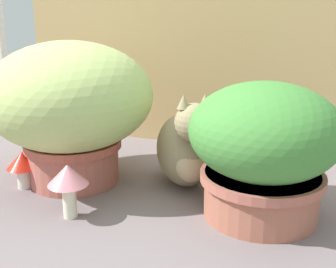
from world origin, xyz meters
TOP-DOWN VIEW (x-y plane):
  - ground_plane at (0.00, 0.00)m, footprint 6.00×6.00m
  - cardboard_backdrop at (-0.01, 0.56)m, footprint 1.30×0.03m
  - grass_planter at (-0.19, 0.05)m, footprint 0.50×0.50m
  - leafy_planter at (0.40, 0.02)m, footprint 0.39×0.39m
  - cat at (0.15, 0.14)m, footprint 0.28×0.38m
  - mushroom_ornament_pink at (-0.07, -0.16)m, footprint 0.11×0.11m
  - mushroom_ornament_red at (-0.30, -0.05)m, footprint 0.10×0.10m

SIDE VIEW (x-z plane):
  - ground_plane at x=0.00m, z-range 0.00..0.00m
  - mushroom_ornament_red at x=-0.30m, z-range 0.02..0.14m
  - mushroom_ornament_pink at x=-0.07m, z-range 0.03..0.18m
  - cat at x=0.15m, z-range -0.04..0.28m
  - leafy_planter at x=0.40m, z-range 0.01..0.37m
  - grass_planter at x=-0.19m, z-range 0.03..0.47m
  - cardboard_backdrop at x=-0.01m, z-range 0.00..0.70m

